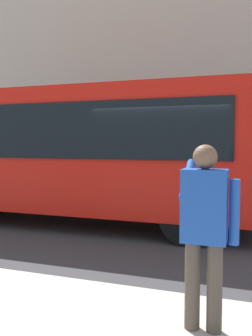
{
  "coord_description": "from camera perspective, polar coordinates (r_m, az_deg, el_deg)",
  "views": [
    {
      "loc": [
        -1.74,
        7.64,
        1.87
      ],
      "look_at": [
        0.96,
        0.1,
        1.32
      ],
      "focal_mm": 40.02,
      "sensor_mm": 36.0,
      "label": 1
    }
  ],
  "objects": [
    {
      "name": "building_facade_far",
      "position": [
        15.11,
        13.16,
        19.64
      ],
      "size": [
        28.0,
        1.55,
        12.0
      ],
      "color": "beige",
      "rests_on": "ground_plane"
    },
    {
      "name": "ground_plane",
      "position": [
        8.05,
        6.78,
        -9.52
      ],
      "size": [
        60.0,
        60.0,
        0.0
      ],
      "primitive_type": "plane",
      "color": "#38383A"
    },
    {
      "name": "pedestrian_photographer",
      "position": [
        3.48,
        11.91,
        -8.24
      ],
      "size": [
        0.53,
        0.52,
        1.7
      ],
      "color": "#4C4238",
      "rests_on": "sidewalk_curb"
    },
    {
      "name": "red_bus",
      "position": [
        8.84,
        -8.89,
        2.67
      ],
      "size": [
        9.05,
        2.54,
        3.08
      ],
      "color": "red",
      "rests_on": "ground_plane"
    }
  ]
}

